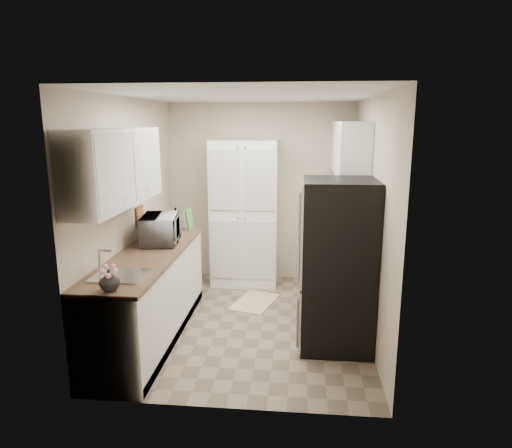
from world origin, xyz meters
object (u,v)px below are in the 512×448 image
at_px(pantry_cabinet, 245,214).
at_px(refrigerator, 337,265).
at_px(toaster_oven, 333,215).
at_px(microwave, 161,229).
at_px(wine_bottle, 176,220).
at_px(electric_range, 334,274).

relative_size(pantry_cabinet, refrigerator, 1.18).
height_order(refrigerator, toaster_oven, refrigerator).
relative_size(refrigerator, microwave, 3.02).
relative_size(microwave, wine_bottle, 2.10).
distance_m(wine_bottle, toaster_oven, 2.05).
distance_m(electric_range, microwave, 2.08).
xyz_separation_m(refrigerator, wine_bottle, (-1.90, 0.96, 0.20)).
bearing_deg(toaster_oven, wine_bottle, -163.05).
xyz_separation_m(refrigerator, toaster_oven, (0.05, 1.60, 0.18)).
bearing_deg(wine_bottle, pantry_cabinet, 45.52).
bearing_deg(pantry_cabinet, refrigerator, -56.54).
distance_m(electric_range, toaster_oven, 0.97).
height_order(wine_bottle, toaster_oven, wine_bottle).
bearing_deg(wine_bottle, toaster_oven, 18.21).
xyz_separation_m(pantry_cabinet, electric_range, (1.17, -0.93, -0.52)).
height_order(refrigerator, wine_bottle, refrigerator).
distance_m(pantry_cabinet, microwave, 1.54).
bearing_deg(pantry_cabinet, microwave, -120.20).
bearing_deg(microwave, refrigerator, -110.50).
distance_m(pantry_cabinet, toaster_oven, 1.20).
height_order(electric_range, toaster_oven, toaster_oven).
height_order(pantry_cabinet, electric_range, pantry_cabinet).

